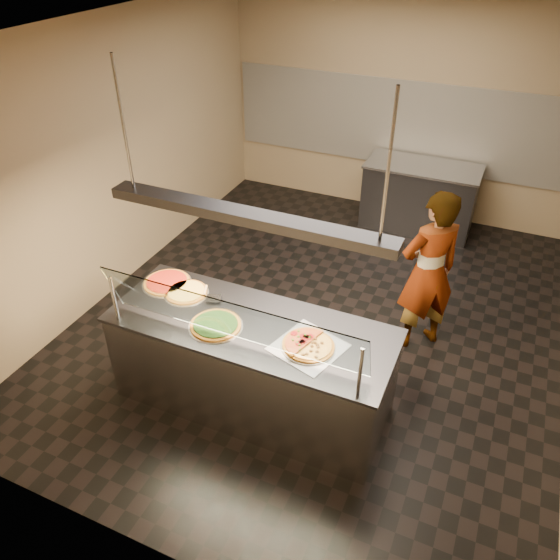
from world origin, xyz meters
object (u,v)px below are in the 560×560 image
at_px(worker, 428,272).
at_px(pizza_spinach, 216,325).
at_px(prep_table, 419,197).
at_px(heat_lamp_housing, 247,216).
at_px(serving_counter, 252,365).
at_px(half_pizza_pepperoni, 297,340).
at_px(pizza_tomato, 167,282).
at_px(pizza_cheese, 187,292).
at_px(pizza_spatula, 209,293).
at_px(sneeze_guard, 230,320).
at_px(perforated_tray, 308,347).
at_px(half_pizza_sausage, 320,348).

bearing_deg(worker, pizza_spinach, 6.83).
bearing_deg(prep_table, heat_lamp_housing, -99.02).
bearing_deg(worker, serving_counter, 9.64).
height_order(half_pizza_pepperoni, prep_table, half_pizza_pepperoni).
height_order(pizza_tomato, prep_table, pizza_tomato).
distance_m(prep_table, heat_lamp_housing, 4.29).
distance_m(pizza_cheese, pizza_tomato, 0.25).
bearing_deg(pizza_spatula, sneeze_guard, -46.28).
xyz_separation_m(half_pizza_pepperoni, worker, (0.75, 1.56, -0.09)).
bearing_deg(pizza_cheese, perforated_tray, -10.34).
xyz_separation_m(sneeze_guard, pizza_spatula, (-0.52, 0.55, -0.27)).
height_order(half_pizza_sausage, pizza_cheese, half_pizza_sausage).
bearing_deg(half_pizza_sausage, heat_lamp_housing, 173.24).
height_order(pizza_cheese, worker, worker).
bearing_deg(serving_counter, perforated_tray, -7.62).
distance_m(pizza_spinach, heat_lamp_housing, 1.05).
relative_size(sneeze_guard, half_pizza_sausage, 4.88).
relative_size(pizza_spinach, pizza_cheese, 1.14).
height_order(sneeze_guard, pizza_tomato, sneeze_guard).
bearing_deg(half_pizza_pepperoni, prep_table, 87.44).
height_order(pizza_spinach, worker, worker).
height_order(perforated_tray, half_pizza_sausage, half_pizza_sausage).
xyz_separation_m(half_pizza_sausage, prep_table, (-0.02, 4.05, -0.49)).
bearing_deg(prep_table, worker, -77.21).
distance_m(half_pizza_sausage, pizza_tomato, 1.65).
relative_size(pizza_tomato, heat_lamp_housing, 0.20).
bearing_deg(pizza_spinach, pizza_spatula, 127.73).
relative_size(half_pizza_sausage, pizza_spatula, 1.87).
distance_m(pizza_spinach, pizza_tomato, 0.81).
bearing_deg(perforated_tray, pizza_spinach, -174.94).
bearing_deg(worker, prep_table, -118.71).
relative_size(half_pizza_sausage, pizza_cheese, 1.13).
height_order(sneeze_guard, pizza_spinach, sneeze_guard).
bearing_deg(half_pizza_pepperoni, perforated_tray, -0.85).
xyz_separation_m(pizza_cheese, pizza_spatula, (0.21, 0.04, 0.01)).
relative_size(pizza_cheese, worker, 0.23).
xyz_separation_m(pizza_spinach, pizza_spatula, (-0.27, 0.35, 0.01)).
distance_m(pizza_tomato, pizza_spatula, 0.46).
height_order(perforated_tray, pizza_spatula, pizza_spatula).
bearing_deg(heat_lamp_housing, pizza_spatula, 158.76).
distance_m(pizza_spinach, worker, 2.18).
distance_m(sneeze_guard, heat_lamp_housing, 0.80).
bearing_deg(serving_counter, prep_table, 80.98).
height_order(pizza_spinach, pizza_tomato, pizza_spinach).
bearing_deg(sneeze_guard, pizza_cheese, 145.43).
bearing_deg(perforated_tray, worker, 67.44).
bearing_deg(pizza_spinach, perforated_tray, 5.06).
distance_m(prep_table, worker, 2.59).
distance_m(serving_counter, prep_table, 4.03).
bearing_deg(heat_lamp_housing, worker, 51.14).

